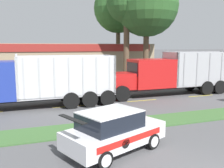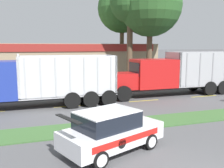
{
  "view_description": "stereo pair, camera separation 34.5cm",
  "coord_description": "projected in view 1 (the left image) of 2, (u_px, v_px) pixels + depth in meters",
  "views": [
    {
      "loc": [
        -5.01,
        -4.93,
        4.02
      ],
      "look_at": [
        -0.51,
        7.64,
        2.01
      ],
      "focal_mm": 40.0,
      "sensor_mm": 36.0,
      "label": 1
    },
    {
      "loc": [
        -4.68,
        -5.05,
        4.02
      ],
      "look_at": [
        -0.51,
        7.64,
        2.01
      ],
      "focal_mm": 40.0,
      "sensor_mm": 36.0,
      "label": 2
    }
  ],
  "objects": [
    {
      "name": "tree_behind_left",
      "position": [
        118.0,
        4.0,
        30.52
      ],
      "size": [
        5.98,
        5.98,
        13.14
      ],
      "color": "brown",
      "rests_on": "ground_plane"
    },
    {
      "name": "store_building_backdrop",
      "position": [
        31.0,
        61.0,
        31.27
      ],
      "size": [
        28.26,
        12.1,
        4.34
      ],
      "color": "#9E896B",
      "rests_on": "ground_plane"
    },
    {
      "name": "dump_truck_trail",
      "position": [
        11.0,
        84.0,
        15.92
      ],
      "size": [
        11.79,
        2.59,
        3.59
      ],
      "color": "black",
      "rests_on": "ground_plane"
    },
    {
      "name": "dump_truck_lead",
      "position": [
        163.0,
        76.0,
        20.62
      ],
      "size": [
        12.24,
        2.57,
        3.57
      ],
      "color": "black",
      "rests_on": "ground_plane"
    },
    {
      "name": "traffic_cone",
      "position": [
        90.0,
        133.0,
        10.88
      ],
      "size": [
        0.43,
        0.43,
        0.61
      ],
      "color": "black",
      "rests_on": "ground_plane"
    },
    {
      "name": "rally_car",
      "position": [
        113.0,
        130.0,
        9.57
      ],
      "size": [
        4.41,
        3.18,
        1.66
      ],
      "color": "white",
      "rests_on": "ground_plane"
    },
    {
      "name": "centre_line_5",
      "position": [
        142.0,
        101.0,
        18.72
      ],
      "size": [
        2.4,
        0.14,
        0.01
      ],
      "primitive_type": "cube",
      "color": "yellow",
      "rests_on": "ground_plane"
    },
    {
      "name": "centre_line_4",
      "position": [
        70.0,
        106.0,
        16.92
      ],
      "size": [
        2.4,
        0.14,
        0.01
      ],
      "primitive_type": "cube",
      "color": "yellow",
      "rests_on": "ground_plane"
    },
    {
      "name": "centre_line_6",
      "position": [
        201.0,
        96.0,
        20.52
      ],
      "size": [
        2.4,
        0.14,
        0.01
      ],
      "primitive_type": "cube",
      "color": "yellow",
      "rests_on": "ground_plane"
    },
    {
      "name": "grass_verge",
      "position": [
        128.0,
        124.0,
        12.97
      ],
      "size": [
        120.0,
        2.01,
        0.06
      ],
      "primitive_type": "cube",
      "color": "#3D6633",
      "rests_on": "ground_plane"
    }
  ]
}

